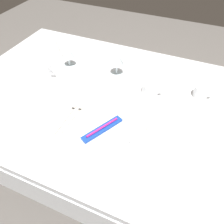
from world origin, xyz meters
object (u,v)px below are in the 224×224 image
object	(u,v)px
spoon_soup	(145,139)
toothbrush_package	(101,128)
fork_outer	(74,117)
napkin_folded	(56,46)
fork_inner	(67,117)
coffee_cup_right	(45,70)
dinner_knife	(137,142)
wine_glass_centre	(68,54)
wine_glass_left	(117,60)
coffee_cup_left	(151,89)
coffee_cup_far	(201,92)
dinner_plate	(102,131)

from	to	relation	value
spoon_soup	toothbrush_package	bearing A→B (deg)	-168.70
fork_outer	napkin_folded	xyz separation A→B (m)	(-0.37, 0.43, 0.08)
fork_inner	coffee_cup_right	distance (m)	0.37
coffee_cup_right	dinner_knife	bearing A→B (deg)	-20.86
toothbrush_package	fork_outer	distance (m)	0.17
toothbrush_package	wine_glass_centre	xyz separation A→B (m)	(-0.41, 0.41, 0.06)
spoon_soup	wine_glass_left	distance (m)	0.52
toothbrush_package	dinner_knife	size ratio (longest dim) A/B	0.90
coffee_cup_left	coffee_cup_far	xyz separation A→B (m)	(0.25, 0.07, 0.00)
coffee_cup_far	wine_glass_centre	size ratio (longest dim) A/B	0.78
fork_inner	dinner_knife	xyz separation A→B (m)	(0.36, -0.01, 0.00)
wine_glass_centre	coffee_cup_left	bearing A→B (deg)	-7.44
coffee_cup_far	wine_glass_left	xyz separation A→B (m)	(-0.48, 0.03, 0.06)
spoon_soup	wine_glass_centre	bearing A→B (deg)	148.61
toothbrush_package	dinner_knife	bearing A→B (deg)	3.28
spoon_soup	coffee_cup_left	world-z (taller)	coffee_cup_left
coffee_cup_far	wine_glass_centre	world-z (taller)	wine_glass_centre
fork_inner	napkin_folded	xyz separation A→B (m)	(-0.34, 0.44, 0.08)
coffee_cup_far	napkin_folded	bearing A→B (deg)	177.14
fork_outer	coffee_cup_left	xyz separation A→B (m)	(0.29, 0.31, 0.04)
wine_glass_centre	napkin_folded	xyz separation A→B (m)	(-0.12, 0.05, -0.00)
coffee_cup_right	coffee_cup_far	bearing A→B (deg)	10.73
fork_inner	wine_glass_centre	size ratio (longest dim) A/B	1.74
dinner_plate	coffee_cup_far	size ratio (longest dim) A/B	2.83
dinner_knife	coffee_cup_left	distance (m)	0.34
coffee_cup_left	wine_glass_centre	distance (m)	0.55
fork_outer	wine_glass_left	size ratio (longest dim) A/B	1.47
dinner_knife	wine_glass_left	bearing A→B (deg)	122.57
dinner_plate	toothbrush_package	xyz separation A→B (m)	(-0.00, 0.00, 0.02)
spoon_soup	wine_glass_left	world-z (taller)	wine_glass_left
coffee_cup_left	fork_outer	bearing A→B (deg)	-133.01
dinner_plate	dinner_knife	xyz separation A→B (m)	(0.17, 0.01, -0.01)
toothbrush_package	napkin_folded	size ratio (longest dim) A/B	1.22
coffee_cup_far	dinner_plate	bearing A→B (deg)	-132.05
toothbrush_package	coffee_cup_left	distance (m)	0.36
fork_outer	spoon_soup	distance (m)	0.36
fork_outer	fork_inner	world-z (taller)	same
coffee_cup_right	wine_glass_left	xyz separation A→B (m)	(0.37, 0.19, 0.05)
fork_inner	spoon_soup	bearing A→B (deg)	2.77
dinner_plate	fork_inner	size ratio (longest dim) A/B	1.27
dinner_plate	napkin_folded	xyz separation A→B (m)	(-0.53, 0.46, 0.07)
wine_glass_centre	wine_glass_left	size ratio (longest dim) A/B	0.87
fork_outer	coffee_cup_right	world-z (taller)	coffee_cup_right
coffee_cup_left	coffee_cup_right	xyz separation A→B (m)	(-0.60, -0.09, 0.01)
fork_inner	coffee_cup_far	bearing A→B (deg)	34.77
wine_glass_left	napkin_folded	size ratio (longest dim) A/B	0.85
dinner_plate	spoon_soup	xyz separation A→B (m)	(0.20, 0.04, -0.01)
toothbrush_package	coffee_cup_left	size ratio (longest dim) A/B	1.88
dinner_plate	coffee_cup_left	distance (m)	0.36
dinner_plate	coffee_cup_far	distance (m)	0.56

